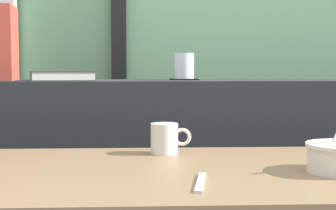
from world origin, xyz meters
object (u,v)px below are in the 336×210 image
Objects in this scene: coaster_square at (184,79)px; ceramic_mug at (165,139)px; fork_utensil at (201,182)px; closed_book at (63,76)px; juice_glass at (184,67)px.

ceramic_mug is at bearing -101.04° from coaster_square.
closed_book is at bearing 127.67° from fork_utensil.
coaster_square is 0.04m from juice_glass.
fork_utensil is (-0.03, -0.82, -0.24)m from juice_glass.
coaster_square is 0.42× the size of closed_book.
fork_utensil is at bearing -92.13° from coaster_square.
closed_book is (-0.43, -0.08, 0.01)m from coaster_square.
juice_glass is 0.39× the size of closed_book.
fork_utensil is 1.50× the size of ceramic_mug.
juice_glass is at bearing -104.04° from coaster_square.
coaster_square is at bearing 10.80° from closed_book.
ceramic_mug is (-0.09, -0.45, -0.15)m from coaster_square.
closed_book is at bearing 132.47° from ceramic_mug.
closed_book is 0.87m from fork_utensil.
closed_book reaches higher than coaster_square.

